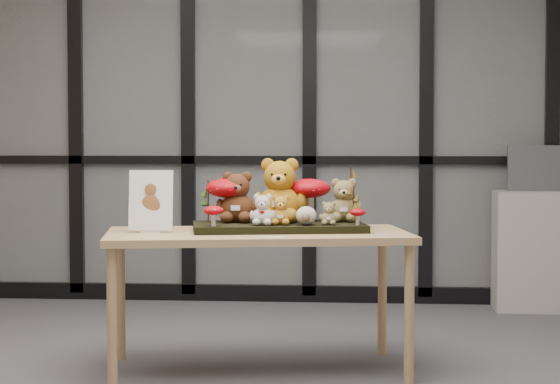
# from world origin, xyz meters

# --- Properties ---
(floor) EXTENTS (5.00, 5.00, 0.00)m
(floor) POSITION_xyz_m (0.00, 0.00, 0.00)
(floor) COLOR #4E4E53
(floor) RESTS_ON ground
(room_shell) EXTENTS (5.00, 5.00, 5.00)m
(room_shell) POSITION_xyz_m (0.00, 0.00, 1.68)
(room_shell) COLOR #B7B4AD
(room_shell) RESTS_ON floor
(glass_partition) EXTENTS (4.90, 0.06, 2.78)m
(glass_partition) POSITION_xyz_m (-0.00, 2.47, 1.42)
(glass_partition) COLOR #2D383F
(glass_partition) RESTS_ON floor
(display_table) EXTENTS (1.66, 1.04, 0.73)m
(display_table) POSITION_xyz_m (0.30, 0.21, 0.66)
(display_table) COLOR tan
(display_table) RESTS_ON floor
(diorama_tray) EXTENTS (0.95, 0.60, 0.04)m
(diorama_tray) POSITION_xyz_m (0.40, 0.29, 0.74)
(diorama_tray) COLOR black
(diorama_tray) RESTS_ON display_table
(bear_pooh_yellow) EXTENTS (0.33, 0.30, 0.37)m
(bear_pooh_yellow) POSITION_xyz_m (0.40, 0.38, 0.95)
(bear_pooh_yellow) COLOR #AE7415
(bear_pooh_yellow) RESTS_ON diorama_tray
(bear_brown_medium) EXTENTS (0.26, 0.24, 0.29)m
(bear_brown_medium) POSITION_xyz_m (0.18, 0.34, 0.91)
(bear_brown_medium) COLOR #4C2714
(bear_brown_medium) RESTS_ON diorama_tray
(bear_tan_back) EXTENTS (0.22, 0.21, 0.25)m
(bear_tan_back) POSITION_xyz_m (0.74, 0.42, 0.89)
(bear_tan_back) COLOR olive
(bear_tan_back) RESTS_ON diorama_tray
(bear_small_yellow) EXTENTS (0.15, 0.14, 0.17)m
(bear_small_yellow) POSITION_xyz_m (0.42, 0.19, 0.85)
(bear_small_yellow) COLOR #C17F26
(bear_small_yellow) RESTS_ON diorama_tray
(bear_white_bow) EXTENTS (0.15, 0.14, 0.18)m
(bear_white_bow) POSITION_xyz_m (0.33, 0.16, 0.85)
(bear_white_bow) COLOR silver
(bear_white_bow) RESTS_ON diorama_tray
(bear_beige_small) EXTENTS (0.12, 0.11, 0.13)m
(bear_beige_small) POSITION_xyz_m (0.67, 0.21, 0.83)
(bear_beige_small) COLOR olive
(bear_beige_small) RESTS_ON diorama_tray
(plush_cream_hedgehog) EXTENTS (0.09, 0.09, 0.11)m
(plush_cream_hedgehog) POSITION_xyz_m (0.55, 0.19, 0.82)
(plush_cream_hedgehog) COLOR beige
(plush_cream_hedgehog) RESTS_ON diorama_tray
(mushroom_back_left) EXTENTS (0.23, 0.23, 0.26)m
(mushroom_back_left) POSITION_xyz_m (0.13, 0.36, 0.89)
(mushroom_back_left) COLOR #A0050C
(mushroom_back_left) RESTS_ON diorama_tray
(mushroom_back_right) EXTENTS (0.23, 0.23, 0.25)m
(mushroom_back_right) POSITION_xyz_m (0.56, 0.44, 0.89)
(mushroom_back_right) COLOR #A0050C
(mushroom_back_right) RESTS_ON diorama_tray
(mushroom_front_left) EXTENTS (0.10, 0.10, 0.11)m
(mushroom_front_left) POSITION_xyz_m (0.09, 0.09, 0.82)
(mushroom_front_left) COLOR #A0050C
(mushroom_front_left) RESTS_ON diorama_tray
(mushroom_front_right) EXTENTS (0.08, 0.08, 0.09)m
(mushroom_front_right) POSITION_xyz_m (0.82, 0.22, 0.81)
(mushroom_front_right) COLOR #A0050C
(mushroom_front_right) RESTS_ON diorama_tray
(sprig_green_far_left) EXTENTS (0.05, 0.05, 0.23)m
(sprig_green_far_left) POSITION_xyz_m (0.02, 0.34, 0.88)
(sprig_green_far_left) COLOR #16390C
(sprig_green_far_left) RESTS_ON diorama_tray
(sprig_green_mid_left) EXTENTS (0.05, 0.05, 0.22)m
(sprig_green_mid_left) POSITION_xyz_m (0.15, 0.41, 0.88)
(sprig_green_mid_left) COLOR #16390C
(sprig_green_mid_left) RESTS_ON diorama_tray
(sprig_dry_far_right) EXTENTS (0.05, 0.05, 0.29)m
(sprig_dry_far_right) POSITION_xyz_m (0.78, 0.46, 0.91)
(sprig_dry_far_right) COLOR brown
(sprig_dry_far_right) RESTS_ON diorama_tray
(sprig_dry_mid_right) EXTENTS (0.05, 0.05, 0.19)m
(sprig_dry_mid_right) POSITION_xyz_m (0.79, 0.34, 0.86)
(sprig_dry_mid_right) COLOR brown
(sprig_dry_mid_right) RESTS_ON diorama_tray
(sprig_green_centre) EXTENTS (0.05, 0.05, 0.16)m
(sprig_green_centre) POSITION_xyz_m (0.33, 0.45, 0.85)
(sprig_green_centre) COLOR #16390C
(sprig_green_centre) RESTS_ON diorama_tray
(sign_holder) EXTENTS (0.23, 0.07, 0.32)m
(sign_holder) POSITION_xyz_m (-0.24, 0.13, 0.88)
(sign_holder) COLOR silver
(sign_holder) RESTS_ON display_table
(label_card) EXTENTS (0.09, 0.03, 0.00)m
(label_card) POSITION_xyz_m (0.40, -0.08, 0.73)
(label_card) COLOR white
(label_card) RESTS_ON display_table
(cabinet) EXTENTS (0.63, 0.37, 0.84)m
(cabinet) POSITION_xyz_m (2.09, 2.25, 0.42)
(cabinet) COLOR #A79E95
(cabinet) RESTS_ON floor
(monitor) EXTENTS (0.45, 0.05, 0.32)m
(monitor) POSITION_xyz_m (2.09, 2.27, 1.00)
(monitor) COLOR #494C51
(monitor) RESTS_ON cabinet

